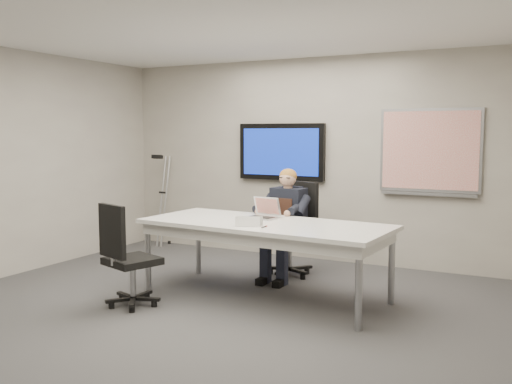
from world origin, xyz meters
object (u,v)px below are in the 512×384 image
at_px(conference_table, 265,231).
at_px(office_chair_near, 129,275).
at_px(laptop, 264,213).
at_px(seated_person, 282,235).
at_px(office_chair_far, 292,246).

height_order(conference_table, office_chair_near, office_chair_near).
height_order(office_chair_near, laptop, office_chair_near).
xyz_separation_m(office_chair_near, seated_person, (0.93, 1.72, 0.21)).
bearing_deg(laptop, office_chair_far, 95.12).
xyz_separation_m(office_chair_far, office_chair_near, (-0.95, -1.98, -0.03)).
xyz_separation_m(conference_table, office_chair_far, (-0.14, 1.04, -0.37)).
xyz_separation_m(office_chair_far, laptop, (-0.01, -0.78, 0.52)).
bearing_deg(seated_person, laptop, -81.75).
bearing_deg(office_chair_near, office_chair_far, -97.49).
relative_size(conference_table, laptop, 7.91).
distance_m(office_chair_far, laptop, 0.93).
relative_size(office_chair_far, laptop, 3.36).
bearing_deg(laptop, conference_table, -55.22).
relative_size(office_chair_near, seated_person, 0.80).
bearing_deg(office_chair_near, laptop, -109.91).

